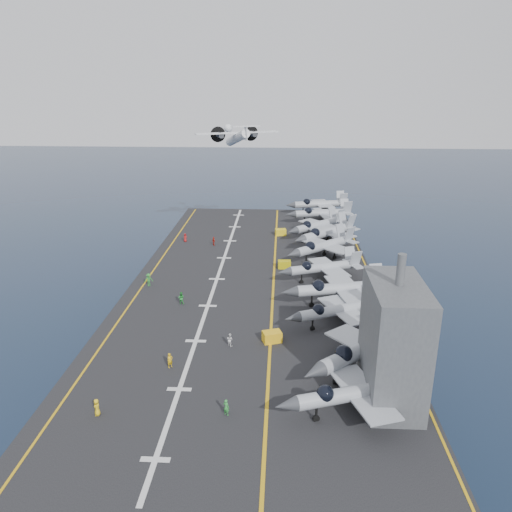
{
  "coord_description": "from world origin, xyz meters",
  "views": [
    {
      "loc": [
        4.13,
        -72.87,
        40.04
      ],
      "look_at": [
        0.0,
        4.0,
        13.0
      ],
      "focal_mm": 35.0,
      "sensor_mm": 36.0,
      "label": 1
    }
  ],
  "objects_px": {
    "island_superstructure": "(395,329)",
    "transport_plane": "(237,138)",
    "tow_cart_a": "(272,337)",
    "fighter_jet_0": "(356,392)"
  },
  "relations": [
    {
      "from": "island_superstructure",
      "to": "transport_plane",
      "type": "bearing_deg",
      "value": 105.32
    },
    {
      "from": "tow_cart_a",
      "to": "transport_plane",
      "type": "bearing_deg",
      "value": 98.29
    },
    {
      "from": "tow_cart_a",
      "to": "transport_plane",
      "type": "relative_size",
      "value": 0.1
    },
    {
      "from": "island_superstructure",
      "to": "tow_cart_a",
      "type": "height_order",
      "value": "island_superstructure"
    },
    {
      "from": "island_superstructure",
      "to": "fighter_jet_0",
      "type": "relative_size",
      "value": 0.93
    },
    {
      "from": "island_superstructure",
      "to": "tow_cart_a",
      "type": "xyz_separation_m",
      "value": [
        -11.81,
        10.4,
        -6.84
      ]
    },
    {
      "from": "fighter_jet_0",
      "to": "tow_cart_a",
      "type": "xyz_separation_m",
      "value": [
        -8.06,
        13.38,
        -1.75
      ]
    },
    {
      "from": "transport_plane",
      "to": "fighter_jet_0",
      "type": "bearing_deg",
      "value": -77.64
    },
    {
      "from": "transport_plane",
      "to": "island_superstructure",
      "type": "bearing_deg",
      "value": -74.68
    },
    {
      "from": "island_superstructure",
      "to": "fighter_jet_0",
      "type": "xyz_separation_m",
      "value": [
        -3.75,
        -2.98,
        -5.1
      ]
    }
  ]
}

